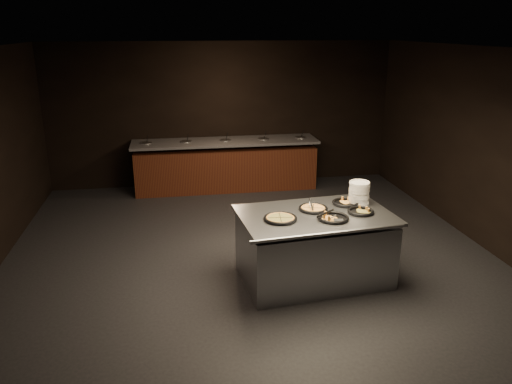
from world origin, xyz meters
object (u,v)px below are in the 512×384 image
(serving_counter, at_px, (314,248))
(pan_veggie_whole, at_px, (280,218))
(pan_cheese_whole, at_px, (313,208))
(plate_stack, at_px, (359,192))

(serving_counter, relative_size, pan_veggie_whole, 4.89)
(serving_counter, height_order, pan_cheese_whole, pan_cheese_whole)
(pan_veggie_whole, bearing_deg, pan_cheese_whole, 28.92)
(plate_stack, bearing_deg, serving_counter, -155.42)
(plate_stack, bearing_deg, pan_cheese_whole, -165.78)
(plate_stack, bearing_deg, pan_veggie_whole, -159.24)
(pan_veggie_whole, bearing_deg, plate_stack, 20.76)
(pan_veggie_whole, distance_m, pan_cheese_whole, 0.56)
(serving_counter, bearing_deg, plate_stack, 19.07)
(pan_veggie_whole, xyz_separation_m, pan_cheese_whole, (0.49, 0.27, -0.00))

